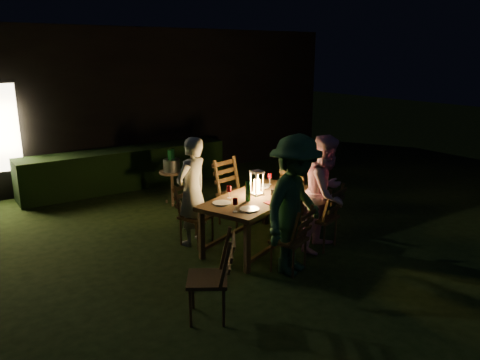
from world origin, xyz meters
TOP-DOWN VIEW (x-y plane):
  - garden_envelope at (-0.01, 6.15)m, footprint 40.00×40.00m
  - dining_table at (-0.08, -0.21)m, footprint 1.97×1.46m
  - chair_near_left at (-0.22, -1.09)m, footprint 0.53×0.55m
  - chair_near_right at (0.62, -0.76)m, footprint 0.56×0.58m
  - chair_far_left at (-0.78, 0.34)m, footprint 0.54×0.56m
  - chair_far_right at (0.16, 0.71)m, footprint 0.59×0.62m
  - chair_end at (1.07, 0.24)m, footprint 0.58×0.56m
  - chair_spare at (-1.61, -1.47)m, footprint 0.62×0.61m
  - person_house_side at (-0.79, 0.39)m, footprint 0.67×0.56m
  - person_opp_right at (0.64, -0.81)m, footprint 0.96×0.86m
  - person_opp_left at (-0.20, -1.14)m, footprint 1.29×1.02m
  - lantern at (-0.05, -0.15)m, footprint 0.16×0.16m
  - plate_far_left at (-0.67, -0.20)m, footprint 0.25×0.25m
  - plate_near_left at (-0.51, -0.61)m, footprint 0.25×0.25m
  - plate_far_right at (0.26, 0.16)m, footprint 0.25×0.25m
  - plate_near_right at (0.42, -0.25)m, footprint 0.25×0.25m
  - wineglass_a at (-0.46, -0.06)m, footprint 0.06×0.06m
  - wineglass_b at (-0.71, -0.58)m, footprint 0.06×0.06m
  - wineglass_c at (0.30, -0.36)m, footprint 0.06×0.06m
  - wineglass_d at (0.43, 0.18)m, footprint 0.06×0.06m
  - wineglass_e at (-0.06, -0.53)m, footprint 0.06×0.06m
  - bottle_table at (-0.31, -0.30)m, footprint 0.07×0.07m
  - napkin_left at (-0.10, -0.56)m, footprint 0.18×0.14m
  - napkin_right at (0.54, -0.29)m, footprint 0.18×0.14m
  - phone at (-0.55, -0.71)m, footprint 0.14×0.07m
  - side_table at (-0.23, 2.20)m, footprint 0.46×0.46m
  - ice_bucket at (-0.23, 2.20)m, footprint 0.30×0.30m
  - bottle_bucket_a at (-0.28, 2.16)m, footprint 0.07×0.07m
  - bottle_bucket_b at (-0.18, 2.24)m, footprint 0.07×0.07m

SIDE VIEW (x-z plane):
  - chair_near_left at x=-0.22m, z-range -0.18..0.72m
  - chair_far_left at x=-0.78m, z-range -0.18..0.73m
  - chair_spare at x=-1.61m, z-range -0.19..0.77m
  - chair_near_right at x=0.62m, z-range -0.19..0.78m
  - chair_end at x=1.07m, z-range -0.19..0.79m
  - chair_far_right at x=0.16m, z-range -0.21..0.87m
  - side_table at x=-0.23m, z-range 0.24..0.85m
  - dining_table at x=-0.08m, z-range 0.30..1.03m
  - ice_bucket at x=-0.23m, z-range 0.62..0.84m
  - phone at x=-0.55m, z-range 0.74..0.75m
  - napkin_left at x=-0.10m, z-range 0.74..0.75m
  - napkin_right at x=0.54m, z-range 0.74..0.75m
  - plate_far_left at x=-0.67m, z-range 0.74..0.75m
  - plate_near_left at x=-0.51m, z-range 0.74..0.75m
  - plate_far_right at x=0.26m, z-range 0.74..0.75m
  - plate_near_right at x=0.42m, z-range 0.74..0.75m
  - bottle_bucket_a at x=-0.28m, z-range 0.62..0.94m
  - bottle_bucket_b at x=-0.18m, z-range 0.62..0.94m
  - person_house_side at x=-0.79m, z-range 0.00..1.56m
  - person_opp_right at x=0.64m, z-range 0.00..1.62m
  - wineglass_a at x=-0.46m, z-range 0.74..0.91m
  - wineglass_b at x=-0.71m, z-range 0.74..0.91m
  - wineglass_c at x=0.30m, z-range 0.74..0.91m
  - wineglass_d at x=0.43m, z-range 0.74..0.91m
  - wineglass_e at x=-0.06m, z-range 0.74..0.91m
  - person_opp_left at x=-0.20m, z-range 0.00..1.76m
  - bottle_table at x=-0.31m, z-range 0.74..1.02m
  - lantern at x=-0.05m, z-range 0.72..1.07m
  - garden_envelope at x=-0.01m, z-range -0.02..3.18m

